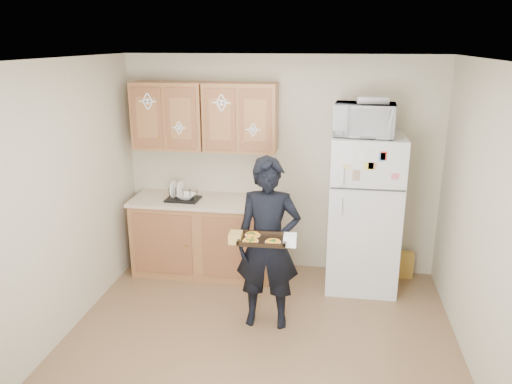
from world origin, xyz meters
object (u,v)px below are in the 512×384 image
person (268,244)px  dish_rack (183,194)px  refrigerator (363,213)px  microwave (364,120)px  baking_tray (263,240)px

person → dish_rack: 1.46m
refrigerator → microwave: size_ratio=2.82×
refrigerator → microwave: 1.02m
refrigerator → person: refrigerator is taller
microwave → dish_rack: size_ratio=1.64×
baking_tray → microwave: (0.87, 1.20, 0.88)m
refrigerator → baking_tray: 1.56m
person → baking_tray: (-0.01, -0.30, 0.16)m
person → baking_tray: bearing=-93.4°
baking_tray → refrigerator: bearing=51.8°
person → dish_rack: (-1.10, 0.94, 0.15)m
person → dish_rack: person is taller
person → microwave: size_ratio=2.73×
dish_rack → microwave: bearing=-1.2°
refrigerator → person: 1.32m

